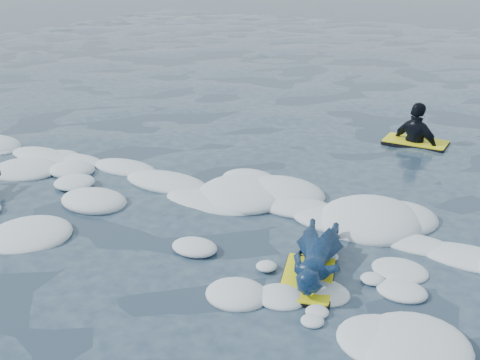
{
  "coord_description": "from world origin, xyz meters",
  "views": [
    {
      "loc": [
        3.9,
        -4.95,
        3.29
      ],
      "look_at": [
        0.27,
        1.6,
        0.29
      ],
      "focal_mm": 45.0,
      "sensor_mm": 36.0,
      "label": 1
    }
  ],
  "objects": [
    {
      "name": "ground",
      "position": [
        0.0,
        0.0,
        0.0
      ],
      "size": [
        120.0,
        120.0,
        0.0
      ],
      "primitive_type": "plane",
      "color": "#162936",
      "rests_on": "ground"
    },
    {
      "name": "foam_band",
      "position": [
        0.0,
        1.03,
        0.0
      ],
      "size": [
        12.0,
        3.1,
        0.3
      ],
      "primitive_type": null,
      "color": "white",
      "rests_on": "ground"
    },
    {
      "name": "prone_woman_unit",
      "position": [
        1.91,
        0.29,
        0.19
      ],
      "size": [
        0.88,
        1.56,
        0.37
      ],
      "rotation": [
        0.0,
        0.0,
        1.86
      ],
      "color": "black",
      "rests_on": "ground"
    },
    {
      "name": "waiting_rider_unit",
      "position": [
        1.77,
        5.13,
        -0.05
      ],
      "size": [
        1.07,
        0.67,
        1.6
      ],
      "rotation": [
        0.0,
        0.0,
        -0.0
      ],
      "color": "black",
      "rests_on": "ground"
    }
  ]
}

